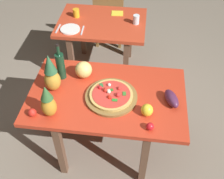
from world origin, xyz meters
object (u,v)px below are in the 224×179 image
Objects in this scene: background_table at (102,29)px; drinking_glass_water at (136,19)px; tomato_beside_pepper at (32,112)px; dinner_plate at (70,29)px; pineapple_right at (51,75)px; pineapple_left at (48,102)px; napkin_folded at (117,13)px; knife_utensil at (82,30)px; display_table at (107,101)px; drinking_glass_juice at (76,13)px; pizza at (111,94)px; eggplant at (172,99)px; bell_pepper at (147,110)px; pizza_board at (111,97)px; wine_bottle at (61,65)px; fork_utensil at (58,29)px; tomato_at_corner at (150,126)px; melon at (84,70)px; dining_chair at (109,14)px.

drinking_glass_water is at bearing 0.24° from background_table.
tomato_beside_pepper reaches higher than dinner_plate.
pineapple_right is at bearing -101.88° from background_table.
pineapple_left is 1.69m from napkin_folded.
tomato_beside_pepper is 0.37× the size of knife_utensil.
display_table is 1.35m from drinking_glass_juice.
display_table is 3.68× the size of pizza.
pizza is 3.71× the size of drinking_glass_juice.
eggplant is 1.13m from tomato_beside_pepper.
pineapple_right reaches higher than bell_pepper.
pizza_board is at bearing 27.64° from pineapple_left.
wine_bottle is 2.00× the size of fork_utensil.
napkin_folded is (0.16, 0.20, 0.11)m from background_table.
knife_utensil is (0.06, 0.94, -0.16)m from pineapple_right.
eggplant is 2.03× the size of drinking_glass_juice.
pizza is 0.53m from pineapple_left.
napkin_folded is at bearing 72.85° from wine_bottle.
display_table is 1.32× the size of background_table.
tomato_beside_pepper is at bearing -106.25° from napkin_folded.
pizza_board is at bearing -42.07° from display_table.
background_table is 4.64× the size of dinner_plate.
pineapple_left is at bearing 176.47° from tomato_at_corner.
pizza is 0.37m from melon.
pizza is (0.04, -0.04, 0.13)m from display_table.
knife_utensil reaches higher than background_table.
bell_pepper is 1.67m from drinking_glass_juice.
knife_utensil is (-0.41, 0.95, 0.09)m from display_table.
pineapple_right is at bearing 174.62° from pizza_board.
pineapple_left is at bearing 11.87° from tomato_beside_pepper.
bell_pepper is at bearing -141.79° from eggplant.
pineapple_left is 0.84× the size of pineapple_right.
drinking_glass_juice is at bearing 168.21° from background_table.
wine_bottle is 0.80m from dinner_plate.
tomato_at_corner reaches higher than knife_utensil.
fork_utensil is 0.75m from napkin_folded.
bell_pepper reaches higher than tomato_beside_pepper.
drinking_glass_juice is at bearing 111.76° from knife_utensil.
dining_chair is at bearing 68.34° from dinner_plate.
drinking_glass_juice reaches higher than dinner_plate.
background_table is at bearing 78.10° from wine_bottle.
napkin_folded is (-0.24, 0.20, -0.05)m from drinking_glass_water.
tomato_beside_pepper is at bearing -116.16° from drinking_glass_water.
pineapple_left reaches higher than display_table.
melon is 1.07m from drinking_glass_juice.
drinking_glass_water is (0.40, 0.00, 0.16)m from background_table.
fork_utensil is (-0.25, 0.78, -0.13)m from wine_bottle.
wine_bottle is at bearing -94.71° from knife_utensil.
eggplant is at bearing -48.38° from knife_utensil.
tomato_at_corner is 1.57m from dinner_plate.
tomato_beside_pepper reaches higher than tomato_at_corner.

